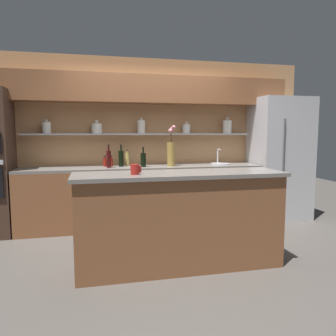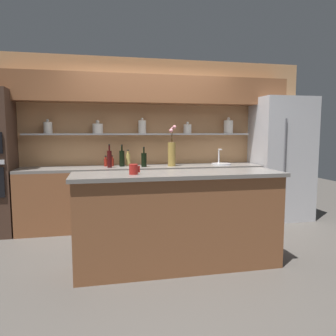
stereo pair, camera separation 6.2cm
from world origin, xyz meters
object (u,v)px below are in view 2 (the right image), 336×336
bottle_sauce_1 (106,162)px  bottle_wine_4 (144,160)px  bottle_wine_2 (109,159)px  sink_fixture (221,163)px  coffee_mug (134,169)px  flower_vase (172,152)px  refrigerator (281,159)px  bottle_wine_3 (122,158)px  bottle_spirit_5 (128,159)px  bottle_sauce_0 (112,162)px

bottle_sauce_1 → bottle_wine_4: 0.59m
bottle_sauce_1 → bottle_wine_2: bottle_wine_2 is taller
sink_fixture → bottle_sauce_1: sink_fixture is taller
sink_fixture → coffee_mug: 2.35m
flower_vase → bottle_wine_2: size_ratio=1.82×
bottle_wine_4 → refrigerator: bearing=1.0°
bottle_sauce_1 → bottle_wine_3: bottle_wine_3 is taller
bottle_wine_2 → coffee_mug: bearing=-83.7°
bottle_sauce_1 → sink_fixture: bearing=-3.2°
bottle_wine_2 → bottle_spirit_5: size_ratio=1.38×
flower_vase → bottle_wine_2: (-0.94, -0.01, -0.08)m
refrigerator → sink_fixture: 1.04m
bottle_wine_4 → coffee_mug: 1.67m
refrigerator → bottle_wine_2: bearing=-179.0°
bottle_wine_3 → bottle_wine_4: (0.32, -0.13, -0.02)m
bottle_wine_2 → bottle_sauce_0: bearing=78.1°
flower_vase → bottle_wine_2: bearing=-179.2°
bottle_sauce_1 → bottle_wine_2: (0.05, -0.20, 0.07)m
bottle_sauce_0 → bottle_wine_4: bearing=-23.8°
refrigerator → flower_vase: 1.88m
flower_vase → bottle_wine_2: 0.94m
refrigerator → bottle_wine_2: (-2.81, -0.05, 0.05)m
bottle_wine_3 → bottle_spirit_5: bottle_wine_3 is taller
coffee_mug → flower_vase: bearing=65.1°
bottle_wine_3 → bottle_spirit_5: bearing=38.7°
bottle_wine_4 → sink_fixture: bearing=4.0°
flower_vase → coffee_mug: bearing=-114.9°
bottle_sauce_0 → coffee_mug: coffee_mug is taller
bottle_sauce_1 → bottle_wine_4: size_ratio=0.54×
bottle_spirit_5 → sink_fixture: bearing=-4.8°
bottle_wine_3 → coffee_mug: 1.77m
bottle_wine_4 → flower_vase: bearing=0.8°
refrigerator → bottle_sauce_1: (-2.86, 0.15, -0.01)m
bottle_wine_3 → coffee_mug: size_ratio=3.07×
flower_vase → bottle_sauce_1: bearing=169.4°
bottle_spirit_5 → bottle_wine_4: bearing=-44.1°
sink_fixture → bottle_wine_2: (-1.78, -0.10, 0.11)m
sink_fixture → bottle_wine_2: 1.78m
refrigerator → bottle_sauce_0: bearing=176.6°
refrigerator → bottle_wine_3: refrigerator is taller
refrigerator → coffee_mug: refrigerator is taller
sink_fixture → bottle_sauce_0: (-1.73, 0.12, 0.04)m
refrigerator → bottle_wine_2: refrigerator is taller
bottle_sauce_1 → flower_vase: bearing=-10.6°
bottle_wine_4 → bottle_spirit_5: bearing=135.9°
bottle_sauce_0 → bottle_wine_3: bearing=-26.7°
bottle_sauce_0 → coffee_mug: 1.85m
bottle_sauce_0 → bottle_sauce_1: (-0.10, -0.01, -0.00)m
sink_fixture → bottle_wine_2: bottle_wine_2 is taller
flower_vase → bottle_sauce_1: size_ratio=3.86×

